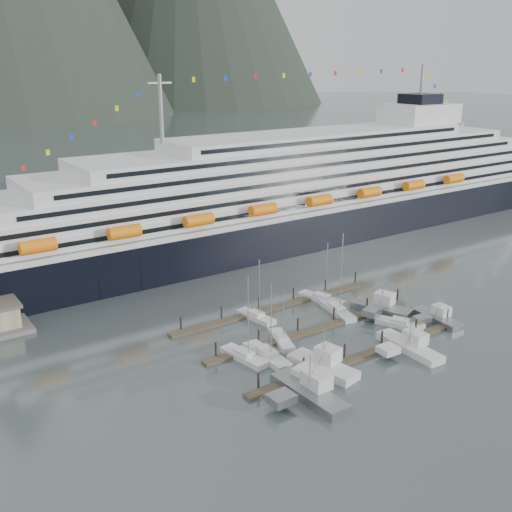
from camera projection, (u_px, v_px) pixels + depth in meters
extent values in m
plane|color=#4C5A5A|center=(344.00, 330.00, 114.61)|extent=(1600.00, 1600.00, 0.00)
cube|color=black|center=(279.00, 228.00, 169.97)|extent=(210.00, 28.00, 12.00)
cube|color=silver|center=(279.00, 206.00, 167.95)|extent=(205.80, 27.44, 1.50)
cube|color=silver|center=(293.00, 194.00, 169.83)|extent=(185.00, 26.00, 3.20)
cube|color=black|center=(323.00, 202.00, 159.52)|extent=(175.75, 0.20, 1.00)
cube|color=silver|center=(299.00, 182.00, 169.90)|extent=(180.00, 25.00, 3.20)
cube|color=black|center=(328.00, 189.00, 160.00)|extent=(171.00, 0.20, 1.00)
cube|color=silver|center=(305.00, 171.00, 169.98)|extent=(172.00, 24.00, 3.20)
cube|color=black|center=(333.00, 176.00, 160.47)|extent=(163.40, 0.20, 1.00)
cube|color=silver|center=(311.00, 159.00, 170.06)|extent=(160.00, 23.00, 3.20)
cube|color=black|center=(338.00, 164.00, 160.94)|extent=(152.00, 0.20, 1.00)
cube|color=silver|center=(317.00, 147.00, 170.17)|extent=(140.00, 22.00, 3.00)
cube|color=black|center=(343.00, 151.00, 161.45)|extent=(133.00, 0.20, 1.00)
cube|color=silver|center=(322.00, 136.00, 170.32)|extent=(95.00, 20.00, 3.00)
cube|color=black|center=(346.00, 139.00, 162.37)|extent=(90.25, 0.20, 1.00)
cube|color=silver|center=(419.00, 113.00, 190.35)|extent=(22.00, 16.00, 6.00)
cube|color=black|center=(420.00, 99.00, 188.95)|extent=(10.00, 10.00, 3.00)
cylinder|color=gray|center=(161.00, 109.00, 140.59)|extent=(1.00, 1.00, 16.00)
cylinder|color=gray|center=(422.00, 81.00, 187.25)|extent=(0.80, 0.80, 10.00)
cylinder|color=orange|center=(38.00, 246.00, 117.44)|extent=(7.00, 2.80, 2.80)
cylinder|color=orange|center=(124.00, 232.00, 127.08)|extent=(7.00, 2.80, 2.80)
cylinder|color=orange|center=(199.00, 220.00, 136.72)|extent=(7.00, 2.80, 2.80)
cylinder|color=orange|center=(263.00, 210.00, 146.36)|extent=(7.00, 2.80, 2.80)
cylinder|color=orange|center=(320.00, 200.00, 156.00)|extent=(7.00, 2.80, 2.80)
cylinder|color=orange|center=(370.00, 192.00, 165.64)|extent=(7.00, 2.80, 2.80)
cylinder|color=orange|center=(414.00, 185.00, 175.29)|extent=(7.00, 2.80, 2.80)
cylinder|color=orange|center=(454.00, 179.00, 184.93)|extent=(7.00, 2.80, 2.80)
cube|color=#453B2C|center=(361.00, 356.00, 104.00)|extent=(48.00, 2.00, 0.50)
cylinder|color=black|center=(258.00, 382.00, 93.26)|extent=(0.36, 0.36, 3.20)
cylinder|color=black|center=(304.00, 367.00, 98.08)|extent=(0.36, 0.36, 3.20)
cylinder|color=black|center=(344.00, 352.00, 102.90)|extent=(0.36, 0.36, 3.20)
cylinder|color=black|center=(382.00, 339.00, 107.72)|extent=(0.36, 0.36, 3.20)
cylinder|color=black|center=(416.00, 327.00, 112.54)|extent=(0.36, 0.36, 3.20)
cylinder|color=black|center=(447.00, 316.00, 117.37)|extent=(0.36, 0.36, 3.20)
cube|color=#453B2C|center=(314.00, 330.00, 114.21)|extent=(48.00, 2.00, 0.50)
cylinder|color=black|center=(216.00, 351.00, 103.47)|extent=(0.36, 0.36, 3.20)
cylinder|color=black|center=(259.00, 338.00, 108.29)|extent=(0.36, 0.36, 3.20)
cylinder|color=black|center=(298.00, 326.00, 113.11)|extent=(0.36, 0.36, 3.20)
cylinder|color=black|center=(334.00, 315.00, 117.94)|extent=(0.36, 0.36, 3.20)
cylinder|color=black|center=(367.00, 305.00, 122.76)|extent=(0.36, 0.36, 3.20)
cylinder|color=black|center=(398.00, 296.00, 127.58)|extent=(0.36, 0.36, 3.20)
cube|color=#453B2C|center=(274.00, 308.00, 124.43)|extent=(48.00, 2.00, 0.50)
cylinder|color=black|center=(181.00, 325.00, 113.68)|extent=(0.36, 0.36, 3.20)
cylinder|color=black|center=(222.00, 314.00, 118.51)|extent=(0.36, 0.36, 3.20)
cylinder|color=black|center=(259.00, 304.00, 123.33)|extent=(0.36, 0.36, 3.20)
cylinder|color=black|center=(293.00, 295.00, 128.15)|extent=(0.36, 0.36, 3.20)
cylinder|color=black|center=(325.00, 286.00, 132.97)|extent=(0.36, 0.36, 3.20)
cylinder|color=black|center=(355.00, 279.00, 137.79)|extent=(0.36, 0.36, 3.20)
cube|color=silver|center=(244.00, 358.00, 103.41)|extent=(4.48, 10.21, 1.54)
cube|color=silver|center=(244.00, 353.00, 103.10)|extent=(2.75, 3.78, 0.88)
cylinder|color=gray|center=(248.00, 317.00, 100.24)|extent=(0.18, 0.18, 14.60)
cube|color=silver|center=(267.00, 357.00, 103.73)|extent=(3.14, 11.39, 1.59)
cube|color=silver|center=(267.00, 351.00, 103.41)|extent=(2.33, 4.01, 0.91)
cylinder|color=gray|center=(271.00, 320.00, 100.55)|extent=(0.18, 0.18, 13.21)
cube|color=silver|center=(282.00, 341.00, 109.67)|extent=(5.24, 9.23, 1.32)
cube|color=silver|center=(282.00, 337.00, 109.41)|extent=(2.80, 3.57, 0.75)
cylinder|color=gray|center=(283.00, 316.00, 107.20)|extent=(0.15, 0.15, 9.45)
cube|color=silver|center=(337.00, 311.00, 122.65)|extent=(5.12, 12.04, 1.49)
cube|color=silver|center=(337.00, 307.00, 122.35)|extent=(2.93, 4.45, 0.85)
cylinder|color=gray|center=(341.00, 273.00, 118.89)|extent=(0.17, 0.17, 16.21)
cube|color=silver|center=(256.00, 318.00, 119.53)|extent=(4.03, 9.35, 1.41)
cube|color=silver|center=(256.00, 314.00, 119.25)|extent=(2.49, 3.45, 0.80)
cylinder|color=gray|center=(259.00, 288.00, 116.87)|extent=(0.16, 0.16, 11.84)
cube|color=silver|center=(321.00, 300.00, 128.53)|extent=(5.48, 11.13, 1.44)
cube|color=silver|center=(322.00, 296.00, 128.24)|extent=(3.00, 4.20, 0.82)
cylinder|color=gray|center=(327.00, 271.00, 125.76)|extent=(0.16, 0.16, 12.26)
cube|color=silver|center=(400.00, 325.00, 116.22)|extent=(6.40, 9.62, 1.45)
cube|color=silver|center=(400.00, 321.00, 115.92)|extent=(3.27, 3.84, 0.83)
cylinder|color=gray|center=(407.00, 294.00, 113.70)|extent=(0.17, 0.17, 11.92)
cube|color=gray|center=(309.00, 395.00, 91.61)|extent=(4.49, 14.58, 2.22)
cube|color=gray|center=(281.00, 399.00, 88.08)|extent=(3.89, 3.31, 1.33)
cube|color=silver|center=(317.00, 380.00, 91.74)|extent=(3.26, 4.44, 2.45)
cube|color=black|center=(317.00, 375.00, 91.46)|extent=(3.03, 4.14, 0.56)
cylinder|color=gray|center=(310.00, 372.00, 90.34)|extent=(0.18, 0.18, 5.56)
cube|color=silver|center=(323.00, 369.00, 99.54)|extent=(6.42, 13.01, 2.26)
cube|color=silver|center=(305.00, 371.00, 95.87)|extent=(4.31, 3.44, 1.36)
cube|color=silver|center=(328.00, 354.00, 99.68)|extent=(3.84, 4.28, 2.49)
cube|color=black|center=(328.00, 349.00, 99.40)|extent=(3.57, 3.99, 0.57)
cylinder|color=gray|center=(324.00, 346.00, 98.24)|extent=(0.18, 0.18, 5.66)
cube|color=silver|center=(409.00, 349.00, 106.49)|extent=(4.03, 13.72, 1.94)
cube|color=silver|center=(388.00, 350.00, 103.52)|extent=(3.42, 3.12, 1.16)
cube|color=silver|center=(415.00, 337.00, 106.59)|extent=(2.88, 4.18, 2.14)
cube|color=black|center=(416.00, 333.00, 106.35)|extent=(2.67, 3.90, 0.49)
cylinder|color=gray|center=(411.00, 331.00, 105.40)|extent=(0.16, 0.16, 4.85)
cube|color=gray|center=(437.00, 320.00, 118.43)|extent=(3.85, 11.07, 1.82)
cube|color=gray|center=(422.00, 319.00, 116.05)|extent=(3.22, 2.56, 1.09)
cube|color=silver|center=(441.00, 310.00, 118.43)|extent=(2.72, 3.41, 2.00)
cube|color=black|center=(442.00, 307.00, 118.21)|extent=(2.52, 3.18, 0.45)
cylinder|color=gray|center=(438.00, 304.00, 117.41)|extent=(0.15, 0.15, 4.55)
cube|color=gray|center=(381.00, 311.00, 122.78)|extent=(8.20, 13.01, 2.25)
cube|color=gray|center=(372.00, 312.00, 118.65)|extent=(4.55, 3.91, 1.35)
cube|color=silver|center=(384.00, 299.00, 123.05)|extent=(4.27, 4.59, 2.48)
cube|color=black|center=(385.00, 294.00, 122.77)|extent=(3.97, 4.28, 0.56)
cylinder|color=gray|center=(383.00, 292.00, 121.49)|extent=(0.18, 0.18, 5.63)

